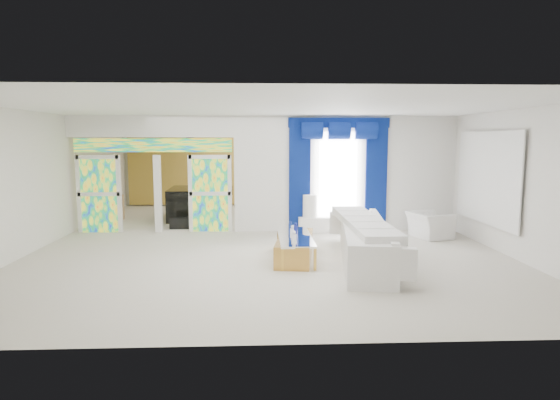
{
  "coord_description": "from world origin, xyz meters",
  "views": [
    {
      "loc": [
        -0.14,
        -11.26,
        2.39
      ],
      "look_at": [
        0.3,
        -1.2,
        1.1
      ],
      "focal_mm": 30.25,
      "sensor_mm": 36.0,
      "label": 1
    }
  ],
  "objects_px": {
    "coffee_table": "(295,247)",
    "armchair": "(430,225)",
    "grand_piano": "(194,203)",
    "white_sofa": "(364,243)",
    "console_table": "(321,224)"
  },
  "relations": [
    {
      "from": "coffee_table",
      "to": "armchair",
      "type": "height_order",
      "value": "armchair"
    },
    {
      "from": "coffee_table",
      "to": "grand_piano",
      "type": "relative_size",
      "value": 1.07
    },
    {
      "from": "armchair",
      "to": "white_sofa",
      "type": "bearing_deg",
      "value": 120.37
    },
    {
      "from": "white_sofa",
      "to": "armchair",
      "type": "distance_m",
      "value": 3.03
    },
    {
      "from": "white_sofa",
      "to": "console_table",
      "type": "distance_m",
      "value": 3.04
    },
    {
      "from": "white_sofa",
      "to": "coffee_table",
      "type": "distance_m",
      "value": 1.39
    },
    {
      "from": "white_sofa",
      "to": "grand_piano",
      "type": "bearing_deg",
      "value": 135.67
    },
    {
      "from": "console_table",
      "to": "armchair",
      "type": "xyz_separation_m",
      "value": [
        2.57,
        -0.83,
        0.11
      ]
    },
    {
      "from": "coffee_table",
      "to": "grand_piano",
      "type": "bearing_deg",
      "value": 118.55
    },
    {
      "from": "white_sofa",
      "to": "armchair",
      "type": "xyz_separation_m",
      "value": [
        2.11,
        2.17,
        -0.06
      ]
    },
    {
      "from": "armchair",
      "to": "grand_piano",
      "type": "relative_size",
      "value": 0.52
    },
    {
      "from": "console_table",
      "to": "grand_piano",
      "type": "relative_size",
      "value": 0.64
    },
    {
      "from": "coffee_table",
      "to": "console_table",
      "type": "distance_m",
      "value": 2.84
    },
    {
      "from": "coffee_table",
      "to": "grand_piano",
      "type": "height_order",
      "value": "grand_piano"
    },
    {
      "from": "white_sofa",
      "to": "console_table",
      "type": "relative_size",
      "value": 3.25
    }
  ]
}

